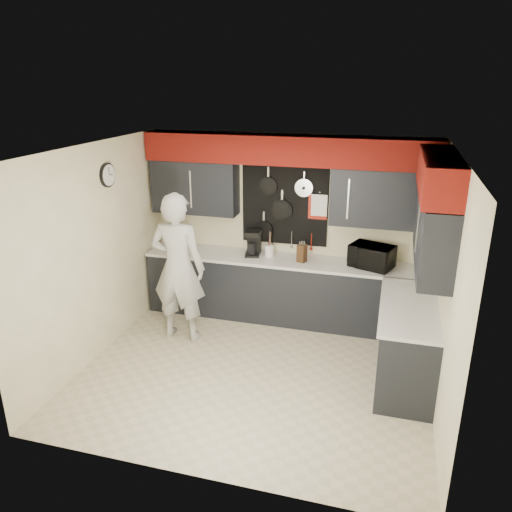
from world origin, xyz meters
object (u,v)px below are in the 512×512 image
(microwave, at_px, (372,256))
(person, at_px, (178,268))
(coffee_maker, at_px, (253,242))
(knife_block, at_px, (302,253))
(utensil_crock, at_px, (269,251))

(microwave, distance_m, person, 2.55)
(microwave, bearing_deg, coffee_maker, -161.61)
(microwave, bearing_deg, knife_block, -157.20)
(microwave, height_order, knife_block, microwave)
(person, bearing_deg, knife_block, -149.67)
(utensil_crock, height_order, coffee_maker, coffee_maker)
(utensil_crock, bearing_deg, coffee_maker, -179.19)
(microwave, xyz_separation_m, person, (-2.39, -0.88, -0.08))
(coffee_maker, bearing_deg, utensil_crock, -11.56)
(knife_block, xyz_separation_m, coffee_maker, (-0.72, 0.09, 0.07))
(coffee_maker, xyz_separation_m, person, (-0.74, -0.93, -0.12))
(utensil_crock, xyz_separation_m, coffee_maker, (-0.24, -0.00, 0.11))
(utensil_crock, xyz_separation_m, person, (-0.98, -0.93, -0.01))
(knife_block, xyz_separation_m, utensil_crock, (-0.48, 0.09, -0.04))
(microwave, relative_size, utensil_crock, 3.37)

